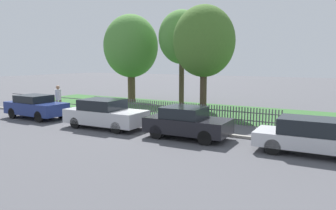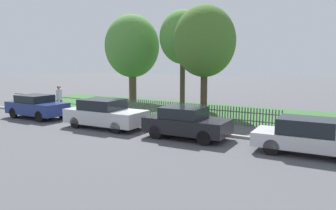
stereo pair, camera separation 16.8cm
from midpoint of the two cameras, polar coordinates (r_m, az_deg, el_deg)
name	(u,v)px [view 1 (the left image)]	position (r m, az deg, el deg)	size (l,w,h in m)	color
ground_plane	(145,127)	(17.56, -4.28, -3.79)	(120.00, 120.00, 0.00)	#4C4C51
kerb_stone	(146,125)	(17.63, -4.10, -3.55)	(31.66, 0.20, 0.12)	#9E998E
grass_strip	(199,110)	(23.37, 5.22, -0.91)	(31.66, 7.41, 0.01)	#33602D
park_fence	(174,110)	(20.05, 0.73, -0.89)	(31.66, 0.05, 0.99)	#4C4C51
parked_car_silver_hatchback	(36,106)	(21.54, -22.23, -0.22)	(3.99, 1.77, 1.43)	navy
parked_car_black_saloon	(105,114)	(17.42, -11.19, -1.50)	(4.35, 2.03, 1.51)	#BCBCC1
parked_car_navy_estate	(187,122)	(14.86, 3.00, -3.03)	(3.84, 1.92, 1.43)	black
parked_car_red_compact	(311,136)	(13.39, 23.28, -5.02)	(4.24, 1.86, 1.37)	#BCBCC1
covered_motorcycle	(176,112)	(18.16, 1.06, -1.26)	(1.81, 0.93, 1.10)	black
tree_nearest_kerb	(131,47)	(28.34, -6.65, 10.08)	(4.60, 4.60, 7.38)	brown
tree_behind_motorcycle	(182,38)	(25.49, 2.22, 11.66)	(3.56, 3.56, 7.34)	#473828
tree_mid_park	(204,42)	(21.60, 6.06, 10.93)	(4.01, 4.01, 7.06)	#473828
pedestrian_near_fence	(58,98)	(22.92, -18.77, 1.20)	(0.45, 0.45, 1.88)	#7F6B51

